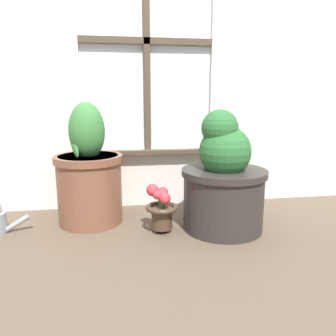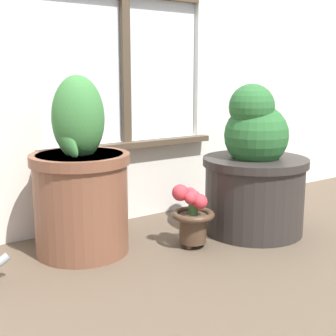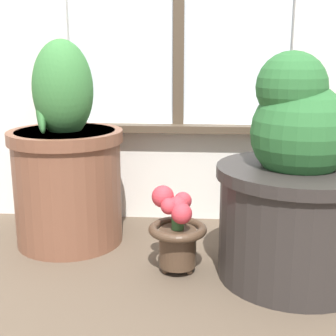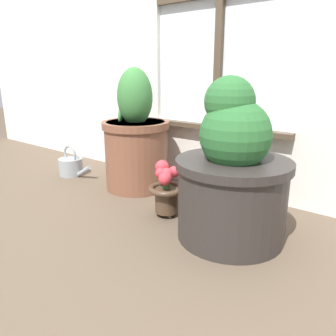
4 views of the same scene
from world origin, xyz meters
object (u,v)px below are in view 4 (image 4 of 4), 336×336
(flower_vase, at_px, (166,189))
(watering_can, at_px, (71,166))
(potted_plant_left, at_px, (136,142))
(potted_plant_right, at_px, (232,176))

(flower_vase, distance_m, watering_can, 0.81)
(potted_plant_left, relative_size, potted_plant_right, 1.06)
(flower_vase, bearing_deg, potted_plant_left, 151.77)
(potted_plant_right, relative_size, flower_vase, 2.49)
(watering_can, bearing_deg, potted_plant_right, -5.47)
(potted_plant_right, distance_m, watering_can, 1.13)
(potted_plant_left, xyz_separation_m, watering_can, (-0.46, -0.08, -0.19))
(flower_vase, bearing_deg, watering_can, 172.82)
(potted_plant_left, distance_m, potted_plant_right, 0.68)
(potted_plant_right, xyz_separation_m, flower_vase, (-0.31, 0.01, -0.12))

